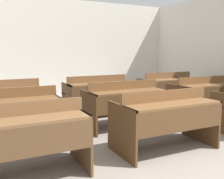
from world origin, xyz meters
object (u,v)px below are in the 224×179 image
object	(u,v)px
bench_front_center	(166,116)
bench_third_left	(2,99)
bench_second_left	(10,113)
bench_second_center	(124,101)
bench_front_left	(21,136)
bench_second_right	(204,94)
bench_third_right	(168,87)
bench_third_center	(98,92)

from	to	relation	value
bench_front_center	bench_third_left	world-z (taller)	same
bench_second_left	bench_second_center	bearing A→B (deg)	0.44
bench_front_left	bench_third_left	xyz separation A→B (m)	(-0.02, 2.34, 0.00)
bench_front_left	bench_second_right	distance (m)	3.94
bench_second_center	bench_third_right	xyz separation A→B (m)	(1.90, 1.17, 0.00)
bench_second_center	bench_third_left	size ratio (longest dim) A/B	1.00
bench_second_right	bench_third_left	world-z (taller)	same
bench_second_center	bench_third_right	world-z (taller)	same
bench_second_left	bench_third_center	world-z (taller)	same
bench_front_center	bench_third_left	size ratio (longest dim) A/B	1.00
bench_second_left	bench_third_right	world-z (taller)	same
bench_third_left	bench_third_right	bearing A→B (deg)	0.12
bench_second_right	bench_third_center	bearing A→B (deg)	148.04
bench_second_right	bench_third_center	distance (m)	2.22
bench_third_left	bench_second_left	bearing A→B (deg)	-88.68
bench_second_right	bench_front_center	bearing A→B (deg)	-148.11
bench_front_left	bench_second_center	size ratio (longest dim) A/B	1.00
bench_second_left	bench_third_left	distance (m)	1.18
bench_front_center	bench_front_left	bearing A→B (deg)	179.61
bench_second_center	bench_second_right	xyz separation A→B (m)	(1.88, -0.00, 0.00)
bench_front_left	bench_second_left	bearing A→B (deg)	89.87
bench_second_center	bench_second_left	bearing A→B (deg)	-179.56
bench_second_left	bench_third_right	distance (m)	3.96
bench_second_left	bench_second_right	xyz separation A→B (m)	(3.76, 0.01, 0.00)
bench_second_center	bench_third_right	size ratio (longest dim) A/B	1.00
bench_front_center	bench_second_right	distance (m)	2.24
bench_second_center	bench_front_left	bearing A→B (deg)	-148.08
bench_second_left	bench_second_right	bearing A→B (deg)	0.21
bench_second_left	bench_third_right	size ratio (longest dim) A/B	1.00
bench_second_left	bench_third_left	xyz separation A→B (m)	(-0.03, 1.18, 0.00)
bench_front_center	bench_second_left	xyz separation A→B (m)	(-1.86, 1.17, 0.00)
bench_second_left	bench_third_left	world-z (taller)	same
bench_front_left	bench_second_left	size ratio (longest dim) A/B	1.00
bench_front_center	bench_third_right	bearing A→B (deg)	50.93
bench_front_center	bench_third_center	bearing A→B (deg)	89.64
bench_front_left	bench_third_left	size ratio (longest dim) A/B	1.00
bench_second_center	bench_third_left	distance (m)	2.23
bench_front_center	bench_second_left	distance (m)	2.20
bench_front_left	bench_front_center	world-z (taller)	same
bench_front_center	bench_second_left	world-z (taller)	same
bench_second_center	bench_second_right	distance (m)	1.88
bench_front_left	bench_second_right	world-z (taller)	same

